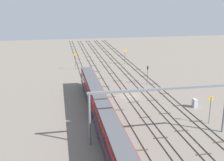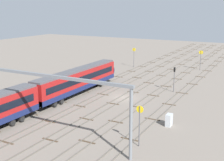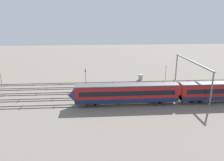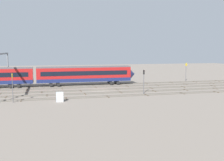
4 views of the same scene
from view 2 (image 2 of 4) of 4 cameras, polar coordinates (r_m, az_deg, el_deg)
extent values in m
plane|color=slate|center=(56.82, 2.17, -3.22)|extent=(202.06, 202.06, 0.00)
cube|color=#59544C|center=(53.53, 11.35, -4.46)|extent=(186.06, 0.07, 0.16)
cube|color=#59544C|center=(53.93, 9.89, -4.26)|extent=(186.06, 0.07, 0.16)
cube|color=#473828|center=(39.58, 3.29, -10.89)|extent=(0.24, 2.40, 0.08)
cube|color=#473828|center=(46.49, 7.54, -7.17)|extent=(0.24, 2.40, 0.08)
cube|color=#473828|center=(53.74, 10.62, -4.40)|extent=(0.24, 2.40, 0.08)
cube|color=#473828|center=(61.19, 12.94, -2.29)|extent=(0.24, 2.40, 0.08)
cube|color=#473828|center=(68.79, 14.75, -0.64)|extent=(0.24, 2.40, 0.08)
cube|color=#473828|center=(76.49, 16.20, 0.68)|extent=(0.24, 2.40, 0.08)
cube|color=#473828|center=(84.27, 17.38, 1.76)|extent=(0.24, 2.40, 0.08)
cube|color=#473828|center=(92.09, 18.36, 2.65)|extent=(0.24, 2.40, 0.08)
cube|color=#473828|center=(99.96, 19.19, 3.41)|extent=(0.24, 2.40, 0.08)
cube|color=#473828|center=(107.86, 19.90, 4.05)|extent=(0.24, 2.40, 0.08)
cube|color=#59544C|center=(54.86, 6.97, -3.84)|extent=(186.06, 0.07, 0.16)
cube|color=#59544C|center=(55.37, 5.59, -3.64)|extent=(186.06, 0.07, 0.16)
cube|color=#473828|center=(38.96, -4.72, -11.34)|extent=(0.24, 2.40, 0.08)
cube|color=#473828|center=(45.12, 0.66, -7.70)|extent=(0.24, 2.40, 0.08)
cube|color=#473828|center=(51.71, 4.65, -4.93)|extent=(0.24, 2.40, 0.08)
cube|color=#473828|center=(58.59, 7.70, -2.77)|extent=(0.24, 2.40, 0.08)
cube|color=#473828|center=(65.66, 10.09, -1.07)|extent=(0.24, 2.40, 0.08)
cube|color=#473828|center=(72.87, 12.01, 0.30)|extent=(0.24, 2.40, 0.08)
cube|color=#473828|center=(80.18, 13.58, 1.42)|extent=(0.24, 2.40, 0.08)
cube|color=#473828|center=(87.57, 14.89, 2.36)|extent=(0.24, 2.40, 0.08)
cube|color=#473828|center=(95.02, 16.00, 3.14)|extent=(0.24, 2.40, 0.08)
cube|color=#473828|center=(102.51, 16.95, 3.81)|extent=(0.24, 2.40, 0.08)
cube|color=#473828|center=(110.04, 17.77, 4.39)|extent=(0.24, 2.40, 0.08)
cube|color=#473828|center=(117.59, 18.48, 4.89)|extent=(0.24, 2.40, 0.08)
cube|color=#473828|center=(125.17, 19.11, 5.34)|extent=(0.24, 2.40, 0.08)
cube|color=#473828|center=(132.77, 19.67, 5.73)|extent=(0.24, 2.40, 0.08)
cube|color=#473828|center=(140.39, 20.16, 6.07)|extent=(0.24, 2.40, 0.08)
cube|color=#59544C|center=(56.50, 2.82, -3.24)|extent=(186.06, 0.07, 0.16)
cube|color=#59544C|center=(57.10, 1.52, -3.04)|extent=(186.06, 0.07, 0.16)
cube|color=#473828|center=(40.08, -11.49, -10.84)|extent=(0.24, 2.40, 0.08)
cube|color=#473828|center=(46.34, -4.80, -7.17)|extent=(0.24, 2.40, 0.08)
cube|color=#473828|center=(53.21, 0.16, -4.34)|extent=(0.24, 2.40, 0.08)
cube|color=#473828|center=(60.49, 3.93, -2.15)|extent=(0.24, 2.40, 0.08)
cube|color=#473828|center=(68.04, 6.87, -0.44)|extent=(0.24, 2.40, 0.08)
cube|color=#473828|center=(75.78, 9.22, 0.93)|extent=(0.24, 2.40, 0.08)
cube|color=#473828|center=(83.67, 11.12, 2.05)|extent=(0.24, 2.40, 0.08)
cube|color=#473828|center=(91.65, 12.70, 2.97)|extent=(0.24, 2.40, 0.08)
cube|color=#473828|center=(99.71, 14.03, 3.74)|extent=(0.24, 2.40, 0.08)
cube|color=#473828|center=(107.83, 15.16, 4.39)|extent=(0.24, 2.40, 0.08)
cube|color=#473828|center=(116.00, 16.13, 4.95)|extent=(0.24, 2.40, 0.08)
cube|color=#473828|center=(124.21, 16.98, 5.43)|extent=(0.24, 2.40, 0.08)
cube|color=#473828|center=(132.45, 17.72, 5.86)|extent=(0.24, 2.40, 0.08)
cube|color=#473828|center=(140.72, 18.37, 6.23)|extent=(0.24, 2.40, 0.08)
cube|color=#59544C|center=(58.43, -1.06, -2.65)|extent=(186.06, 0.07, 0.16)
cube|color=#59544C|center=(59.12, -2.28, -2.47)|extent=(186.06, 0.07, 0.16)
cube|color=#473828|center=(40.86, -19.17, -10.86)|extent=(0.24, 2.40, 0.08)
cube|color=#473828|center=(46.20, -11.79, -7.49)|extent=(0.24, 2.40, 0.08)
cube|color=#473828|center=(52.24, -6.10, -4.77)|extent=(0.24, 2.40, 0.08)
cube|color=#473828|center=(58.78, -1.67, -2.60)|extent=(0.24, 2.40, 0.08)
cube|color=#473828|center=(65.67, 1.84, -0.86)|extent=(0.24, 2.40, 0.08)
cube|color=#473828|center=(72.80, 4.67, 0.55)|extent=(0.24, 2.40, 0.08)
cube|color=#473828|center=(80.12, 6.99, 1.70)|extent=(0.24, 2.40, 0.08)
cube|color=#473828|center=(87.57, 8.92, 2.65)|extent=(0.24, 2.40, 0.08)
cube|color=#473828|center=(95.13, 10.55, 3.45)|extent=(0.24, 2.40, 0.08)
cube|color=#473828|center=(102.76, 11.94, 4.13)|extent=(0.24, 2.40, 0.08)
cube|color=#473828|center=(110.46, 13.14, 4.72)|extent=(0.24, 2.40, 0.08)
cube|color=#473828|center=(118.22, 14.19, 5.22)|extent=(0.24, 2.40, 0.08)
cube|color=#473828|center=(126.01, 15.10, 5.66)|extent=(0.24, 2.40, 0.08)
cube|color=#473828|center=(133.84, 15.91, 6.05)|extent=(0.24, 2.40, 0.08)
cube|color=#473828|center=(141.70, 16.64, 6.40)|extent=(0.24, 2.40, 0.08)
cube|color=#59544C|center=(60.61, -4.68, -2.10)|extent=(186.06, 0.07, 0.16)
cube|color=#59544C|center=(61.38, -5.81, -1.92)|extent=(186.06, 0.07, 0.16)
cube|color=#473828|center=(49.87, -14.73, -6.06)|extent=(0.24, 2.40, 0.08)
cube|color=#473828|center=(55.21, -9.50, -3.86)|extent=(0.24, 2.40, 0.08)
cube|color=#473828|center=(61.00, -5.25, -2.04)|extent=(0.24, 2.40, 0.08)
cube|color=#473828|center=(67.12, -1.76, -0.54)|extent=(0.24, 2.40, 0.08)
cube|color=#473828|center=(73.48, 1.13, 0.71)|extent=(0.24, 2.40, 0.08)
cube|color=#473828|center=(80.03, 3.56, 1.76)|extent=(0.24, 2.40, 0.08)
cube|color=#473828|center=(86.72, 5.62, 2.64)|extent=(0.24, 2.40, 0.08)
cube|color=#473828|center=(93.53, 7.38, 3.40)|extent=(0.24, 2.40, 0.08)
cube|color=#473828|center=(100.42, 8.91, 4.05)|extent=(0.24, 2.40, 0.08)
cube|color=#473828|center=(107.39, 10.24, 4.61)|extent=(0.24, 2.40, 0.08)
cube|color=#473828|center=(114.42, 11.41, 5.10)|extent=(0.24, 2.40, 0.08)
cube|color=#473828|center=(121.50, 12.45, 5.53)|extent=(0.24, 2.40, 0.08)
cube|color=#473828|center=(128.62, 13.37, 5.92)|extent=(0.24, 2.40, 0.08)
cube|color=#473828|center=(135.77, 14.19, 6.26)|extent=(0.24, 2.40, 0.08)
cube|color=#473828|center=(142.95, 14.94, 6.57)|extent=(0.24, 2.40, 0.08)
cube|color=maroon|center=(58.67, -6.40, 0.14)|extent=(24.00, 2.90, 3.60)
cube|color=navy|center=(59.00, -6.36, -1.13)|extent=(24.00, 2.94, 0.90)
cube|color=#4C4C51|center=(58.25, -6.45, 2.01)|extent=(24.00, 2.50, 0.30)
cube|color=black|center=(57.77, -5.21, 0.40)|extent=(22.00, 0.04, 1.10)
cube|color=black|center=(59.40, -7.57, 0.70)|extent=(22.00, 0.04, 1.10)
cylinder|color=black|center=(52.70, -11.62, -4.16)|extent=(0.90, 2.70, 0.90)
cylinder|color=black|center=(54.02, -10.41, -3.66)|extent=(0.90, 2.70, 0.90)
cylinder|color=black|center=(64.73, -2.95, -0.56)|extent=(0.90, 2.70, 0.90)
cylinder|color=black|center=(66.23, -2.15, -0.23)|extent=(0.90, 2.70, 0.90)
cylinder|color=black|center=(46.30, -19.13, -7.17)|extent=(0.90, 2.70, 0.90)
cylinder|color=black|center=(47.44, -17.53, -6.55)|extent=(0.90, 2.70, 0.90)
cone|color=navy|center=(69.36, -0.41, 2.17)|extent=(1.60, 3.24, 3.24)
cylinder|color=slate|center=(33.13, 3.55, -8.33)|extent=(0.36, 0.36, 8.16)
cube|color=slate|center=(37.75, -12.13, 0.90)|extent=(0.40, 23.20, 0.35)
cylinder|color=#4C4C51|center=(84.46, 16.22, 3.64)|extent=(0.12, 0.12, 5.20)
cylinder|color=yellow|center=(84.18, 16.32, 5.07)|extent=(0.05, 1.04, 1.04)
cube|color=black|center=(84.21, 16.32, 5.07)|extent=(0.02, 0.47, 0.12)
cylinder|color=#4C4C51|center=(36.89, 5.13, -8.56)|extent=(0.12, 0.12, 5.10)
cylinder|color=yellow|center=(36.17, 5.23, -5.39)|extent=(0.05, 0.89, 0.89)
cube|color=black|center=(36.20, 5.25, -5.37)|extent=(0.02, 0.40, 0.12)
cylinder|color=#4C4C51|center=(85.23, 4.11, 4.28)|extent=(0.12, 0.12, 5.36)
cylinder|color=yellow|center=(84.93, 4.14, 5.78)|extent=(0.05, 0.96, 0.96)
cube|color=black|center=(84.96, 4.15, 5.78)|extent=(0.02, 0.43, 0.12)
cylinder|color=#4C4C51|center=(61.23, 11.51, -0.27)|extent=(0.14, 0.14, 4.09)
cube|color=black|center=(60.69, 11.62, 2.02)|extent=(0.20, 0.32, 0.90)
sphere|color=red|center=(60.76, 11.66, 2.22)|extent=(0.20, 0.20, 0.20)
sphere|color=#262626|center=(60.83, 11.64, 1.86)|extent=(0.20, 0.20, 0.20)
cube|color=#B2B7BC|center=(44.13, 10.61, -7.29)|extent=(1.25, 0.75, 1.75)
cube|color=#333333|center=(44.61, 10.87, -6.71)|extent=(0.02, 0.52, 0.24)
camera|label=1|loc=(41.38, -80.15, 9.96)|focal=45.29mm
camera|label=3|loc=(96.99, -29.03, 14.27)|focal=35.36mm
camera|label=4|loc=(51.77, 70.15, -3.51)|focal=42.47mm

